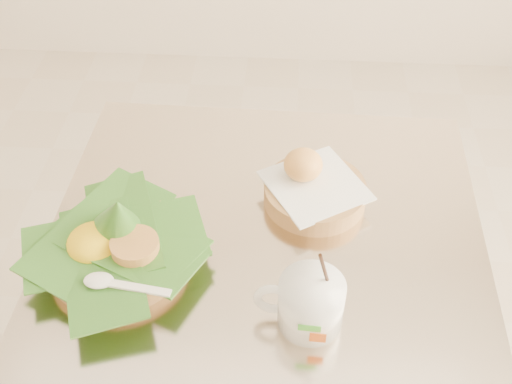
# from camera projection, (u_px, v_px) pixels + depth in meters

# --- Properties ---
(cafe_table) EXTENTS (0.72, 0.72, 0.75)m
(cafe_table) POSITION_uv_depth(u_px,v_px,m) (264.00, 322.00, 1.17)
(cafe_table) COLOR gray
(cafe_table) RESTS_ON floor
(rice_basket) EXTENTS (0.27, 0.27, 0.14)m
(rice_basket) POSITION_uv_depth(u_px,v_px,m) (115.00, 243.00, 0.97)
(rice_basket) COLOR #A78447
(rice_basket) RESTS_ON cafe_table
(bread_basket) EXTENTS (0.20, 0.20, 0.09)m
(bread_basket) POSITION_uv_depth(u_px,v_px,m) (313.00, 188.00, 1.07)
(bread_basket) COLOR #A78447
(bread_basket) RESTS_ON cafe_table
(coffee_mug) EXTENTS (0.13, 0.09, 0.16)m
(coffee_mug) POSITION_uv_depth(u_px,v_px,m) (309.00, 302.00, 0.88)
(coffee_mug) COLOR white
(coffee_mug) RESTS_ON cafe_table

